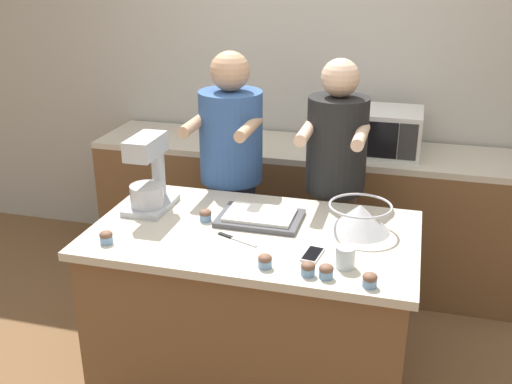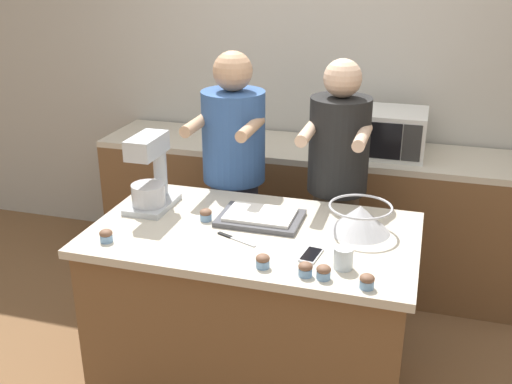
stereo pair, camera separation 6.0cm
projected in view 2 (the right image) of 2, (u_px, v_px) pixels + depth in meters
name	position (u px, v px, depth m)	size (l,w,h in m)	color
ground_plane	(254.00, 383.00, 3.18)	(16.00, 16.00, 0.00)	brown
back_wall	(321.00, 74.00, 4.10)	(10.00, 0.06, 2.70)	#B2ADA3
island_counter	(253.00, 311.00, 3.01)	(1.54, 0.89, 0.90)	brown
back_counter	(306.00, 211.00, 4.12)	(2.80, 0.60, 0.94)	brown
person_left	(234.00, 186.00, 3.50)	(0.37, 0.52, 1.64)	#33384C
person_right	(336.00, 197.00, 3.34)	(0.34, 0.50, 1.62)	brown
stand_mixer	(150.00, 176.00, 3.03)	(0.20, 0.30, 0.39)	#B2B7BC
mixing_bowl	(360.00, 218.00, 2.80)	(0.30, 0.30, 0.13)	#BCBCC1
baking_tray	(260.00, 217.00, 2.94)	(0.40, 0.28, 0.04)	#4C4C51
microwave_oven	(382.00, 132.00, 3.77)	(0.54, 0.40, 0.28)	silver
cell_phone	(311.00, 255.00, 2.60)	(0.09, 0.15, 0.01)	silver
drinking_glass	(343.00, 258.00, 2.49)	(0.08, 0.08, 0.09)	silver
knife	(234.00, 239.00, 2.75)	(0.21, 0.10, 0.01)	#BCBCC1
cupcake_0	(305.00, 269.00, 2.43)	(0.06, 0.06, 0.06)	#759EC6
cupcake_1	(367.00, 281.00, 2.34)	(0.06, 0.06, 0.06)	#759EC6
cupcake_2	(324.00, 272.00, 2.41)	(0.06, 0.06, 0.06)	#759EC6
cupcake_3	(263.00, 261.00, 2.50)	(0.06, 0.06, 0.06)	#759EC6
cupcake_4	(106.00, 236.00, 2.72)	(0.06, 0.06, 0.06)	#759EC6
cupcake_5	(206.00, 215.00, 2.94)	(0.06, 0.06, 0.06)	#759EC6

